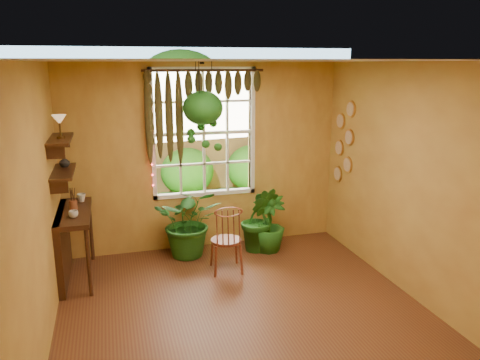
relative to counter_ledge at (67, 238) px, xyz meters
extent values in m
plane|color=brown|center=(1.91, -1.60, -0.55)|extent=(4.50, 4.50, 0.00)
plane|color=silver|center=(1.91, -1.60, 2.15)|extent=(4.50, 4.50, 0.00)
plane|color=gold|center=(1.91, 0.65, 0.80)|extent=(4.00, 0.00, 4.00)
plane|color=gold|center=(-0.09, -1.60, 0.80)|extent=(0.00, 4.50, 4.50)
plane|color=gold|center=(3.91, -1.60, 0.80)|extent=(0.00, 4.50, 4.50)
cube|color=white|center=(1.91, 0.68, 1.15)|extent=(1.52, 0.10, 1.86)
cube|color=white|center=(1.91, 0.71, 1.15)|extent=(1.38, 0.01, 1.78)
cylinder|color=#3D2410|center=(1.91, 0.57, 2.03)|extent=(1.70, 0.04, 0.04)
cube|color=#3D2410|center=(0.11, 0.00, 0.32)|extent=(0.40, 1.20, 0.06)
cube|color=#3D2410|center=(-0.05, 0.00, -0.10)|extent=(0.08, 1.18, 0.90)
cylinder|color=#3D2410|center=(0.27, -0.55, -0.12)|extent=(0.05, 0.05, 0.86)
cylinder|color=#3D2410|center=(0.27, 0.55, -0.12)|extent=(0.05, 0.05, 0.86)
cube|color=#3D2410|center=(0.03, 0.00, 0.85)|extent=(0.25, 0.90, 0.04)
cube|color=#3D2410|center=(0.03, 0.00, 1.25)|extent=(0.25, 0.90, 0.04)
cube|color=#205317|center=(1.91, 5.65, -0.57)|extent=(14.00, 10.00, 0.04)
cube|color=brown|center=(1.91, 3.85, 0.35)|extent=(12.00, 0.10, 1.80)
plane|color=#98D1FF|center=(1.91, 7.45, 1.00)|extent=(12.00, 0.00, 12.00)
cylinder|color=brown|center=(1.98, -0.30, -0.13)|extent=(0.43, 0.43, 0.04)
torus|color=brown|center=(1.97, -0.47, 0.32)|extent=(0.38, 0.06, 0.38)
imported|color=#164A13|center=(1.61, 0.31, -0.04)|extent=(1.11, 1.02, 1.02)
imported|color=#164A13|center=(2.61, 0.22, -0.07)|extent=(0.63, 0.56, 0.97)
imported|color=#164A13|center=(2.74, 0.19, -0.12)|extent=(0.54, 0.54, 0.86)
ellipsoid|color=black|center=(1.84, 0.36, 1.46)|extent=(0.32, 0.32, 0.19)
ellipsoid|color=#164A13|center=(1.84, 0.36, 1.54)|extent=(0.54, 0.54, 0.46)
imported|color=silver|center=(0.13, -0.28, 0.39)|extent=(0.14, 0.14, 0.09)
imported|color=beige|center=(0.19, 0.38, 0.40)|extent=(0.15, 0.15, 0.11)
cylinder|color=brown|center=(0.11, 0.05, 0.41)|extent=(0.10, 0.10, 0.12)
imported|color=#B2AD99|center=(0.04, 0.21, 0.93)|extent=(0.15, 0.15, 0.14)
cylinder|color=#563A18|center=(0.05, -0.07, 1.28)|extent=(0.09, 0.09, 0.03)
cylinder|color=#563A18|center=(0.05, -0.07, 1.37)|extent=(0.02, 0.02, 0.17)
cone|color=slate|center=(0.05, -0.07, 1.49)|extent=(0.17, 0.17, 0.11)
camera|label=1|loc=(0.59, -5.88, 2.13)|focal=35.00mm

